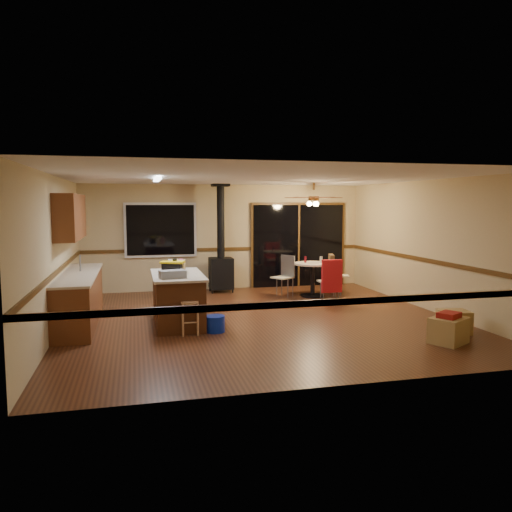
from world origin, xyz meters
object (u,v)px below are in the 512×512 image
object	(u,v)px
chair_left	(285,271)
chair_right	(332,269)
box_corner_b	(454,322)
box_under_window	(180,288)
dining_table	(313,274)
box_corner_a	(448,330)
blue_bucket	(215,324)
kitchen_island	(178,299)
toolbox_grey	(173,274)
bar_stool	(190,318)
toolbox_black	(172,269)
chair_near	(331,276)
wood_stove	(221,262)

from	to	relation	value
chair_left	chair_right	size ratio (longest dim) A/B	0.79
box_corner_b	box_under_window	bearing A→B (deg)	133.21
dining_table	box_corner_a	world-z (taller)	dining_table
blue_bucket	box_corner_a	size ratio (longest dim) A/B	0.62
kitchen_island	box_corner_b	distance (m)	4.71
chair_left	chair_right	bearing A→B (deg)	-2.79
blue_bucket	chair_right	xyz separation A→B (m)	(3.22, 2.74, 0.46)
toolbox_grey	bar_stool	xyz separation A→B (m)	(0.24, -0.27, -0.69)
bar_stool	chair_right	bearing A→B (deg)	37.46
blue_bucket	chair_right	bearing A→B (deg)	40.41
toolbox_black	chair_right	bearing A→B (deg)	27.67
chair_near	box_corner_a	bearing A→B (deg)	-80.04
box_under_window	box_corner_a	xyz separation A→B (m)	(3.65, -4.89, 0.01)
wood_stove	dining_table	bearing A→B (deg)	-29.60
bar_stool	blue_bucket	bearing A→B (deg)	7.19
box_corner_a	box_corner_b	xyz separation A→B (m)	(0.46, 0.51, -0.01)
toolbox_black	box_corner_a	size ratio (longest dim) A/B	0.66
wood_stove	chair_near	xyz separation A→B (m)	(2.04, -1.99, -0.13)
bar_stool	box_under_window	bearing A→B (deg)	87.63
dining_table	box_under_window	size ratio (longest dim) A/B	1.84
toolbox_black	bar_stool	world-z (taller)	toolbox_black
bar_stool	dining_table	bearing A→B (deg)	40.79
bar_stool	chair_near	xyz separation A→B (m)	(3.22, 1.81, 0.32)
toolbox_grey	box_under_window	size ratio (longest dim) A/B	0.89
chair_near	toolbox_grey	bearing A→B (deg)	-155.97
dining_table	box_corner_b	world-z (taller)	dining_table
chair_near	kitchen_island	bearing A→B (deg)	-162.38
toolbox_black	box_corner_b	size ratio (longest dim) A/B	0.74
chair_near	chair_right	bearing A→B (deg)	66.47
box_under_window	chair_right	bearing A→B (deg)	-10.14
blue_bucket	box_under_window	world-z (taller)	box_under_window
toolbox_grey	chair_left	xyz separation A→B (m)	(2.76, 2.58, -0.38)
wood_stove	blue_bucket	size ratio (longest dim) A/B	7.72
wood_stove	blue_bucket	distance (m)	3.86
kitchen_island	wood_stove	distance (m)	3.33
bar_stool	box_corner_a	bearing A→B (deg)	-21.19
toolbox_black	blue_bucket	distance (m)	1.29
toolbox_black	chair_right	size ratio (longest dim) A/B	0.49
toolbox_grey	chair_right	bearing A→B (deg)	33.00
toolbox_black	chair_near	xyz separation A→B (m)	(3.42, 1.04, -0.40)
bar_stool	box_corner_a	world-z (taller)	bar_stool
toolbox_grey	chair_near	xyz separation A→B (m)	(3.46, 1.54, -0.37)
wood_stove	dining_table	world-z (taller)	wood_stove
box_corner_b	toolbox_black	bearing A→B (deg)	158.77
chair_near	box_corner_b	world-z (taller)	chair_near
blue_bucket	chair_near	distance (m)	3.33
toolbox_black	box_corner_a	bearing A→B (deg)	-29.30
box_under_window	box_corner_b	distance (m)	6.01
chair_right	chair_near	bearing A→B (deg)	-113.53
wood_stove	toolbox_grey	size ratio (longest dim) A/B	5.97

